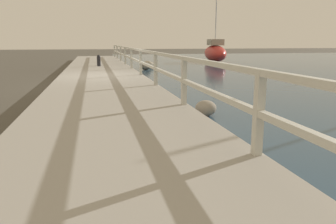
# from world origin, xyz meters

# --- Properties ---
(ground_plane) EXTENTS (120.00, 120.00, 0.00)m
(ground_plane) POSITION_xyz_m (0.00, 0.00, 0.00)
(ground_plane) COLOR #4C473D
(dock_walkway) EXTENTS (3.30, 36.00, 0.35)m
(dock_walkway) POSITION_xyz_m (0.00, 0.00, 0.18)
(dock_walkway) COLOR #9E998E
(dock_walkway) RESTS_ON ground
(railing) EXTENTS (0.10, 32.50, 1.01)m
(railing) POSITION_xyz_m (1.55, -0.00, 1.05)
(railing) COLOR beige
(railing) RESTS_ON dock_walkway
(boulder_upstream) EXTENTS (0.49, 0.44, 0.36)m
(boulder_upstream) POSITION_xyz_m (2.15, -6.18, 0.18)
(boulder_upstream) COLOR gray
(boulder_upstream) RESTS_ON ground
(boulder_downstream) EXTENTS (0.61, 0.55, 0.46)m
(boulder_downstream) POSITION_xyz_m (3.09, 7.67, 0.23)
(boulder_downstream) COLOR gray
(boulder_downstream) RESTS_ON ground
(boulder_mid_strip) EXTENTS (0.51, 0.46, 0.38)m
(boulder_mid_strip) POSITION_xyz_m (3.28, 7.81, 0.19)
(boulder_mid_strip) COLOR gray
(boulder_mid_strip) RESTS_ON ground
(boulder_water_edge) EXTENTS (0.59, 0.53, 0.44)m
(boulder_water_edge) POSITION_xyz_m (2.73, 6.34, 0.22)
(boulder_water_edge) COLOR #666056
(boulder_water_edge) RESTS_ON ground
(mooring_bollard) EXTENTS (0.19, 0.19, 0.61)m
(mooring_bollard) POSITION_xyz_m (-0.01, 5.18, 0.66)
(mooring_bollard) COLOR black
(mooring_bollard) RESTS_ON dock_walkway
(sailboat_red) EXTENTS (2.57, 5.99, 6.32)m
(sailboat_red) POSITION_xyz_m (9.67, 13.13, 0.77)
(sailboat_red) COLOR red
(sailboat_red) RESTS_ON water_surface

